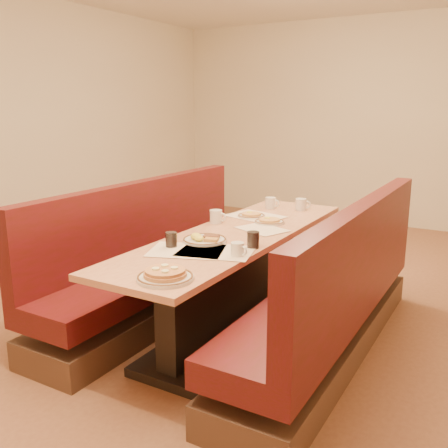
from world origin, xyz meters
The scene contains 19 objects.
ground centered at (0.00, 0.00, 0.00)m, with size 8.00×8.00×0.00m, color #9E6647.
room_envelope centered at (0.00, 0.00, 1.93)m, with size 6.04×8.04×2.82m.
diner_table centered at (0.00, 0.00, 0.37)m, with size 0.70×2.50×0.75m.
booth_left centered at (-0.73, 0.00, 0.36)m, with size 0.55×2.50×1.05m.
booth_right centered at (0.73, 0.00, 0.36)m, with size 0.55×2.50×1.05m.
placemat_near_left centered at (-0.05, -0.57, 0.75)m, with size 0.45×0.34×0.00m, color beige.
placemat_near_right centered at (0.12, -0.49, 0.75)m, with size 0.45×0.34×0.00m, color beige.
placemat_far_left centered at (-0.12, 0.53, 0.75)m, with size 0.44×0.33×0.00m, color beige.
placemat_far_right centered at (0.12, 0.16, 0.75)m, with size 0.34×0.26×0.00m, color beige.
pancake_plate centered at (0.15, -1.06, 0.77)m, with size 0.30×0.30×0.07m.
eggs_plate centered at (-0.07, -0.33, 0.77)m, with size 0.30×0.30×0.06m.
extra_plate_mid centered at (0.08, 0.37, 0.77)m, with size 0.23×0.23×0.05m.
extra_plate_far centered at (-0.14, 0.50, 0.77)m, with size 0.22×0.22×0.04m.
coffee_mug_a centered at (0.28, -0.51, 0.79)m, with size 0.11×0.08×0.09m.
coffee_mug_b centered at (-0.28, 0.17, 0.80)m, with size 0.14×0.10×0.10m.
coffee_mug_c centered at (0.11, 0.96, 0.80)m, with size 0.13×0.09×0.10m.
coffee_mug_d centered at (-0.15, 0.89, 0.80)m, with size 0.13×0.09×0.10m.
soda_tumbler_near centered at (-0.18, -0.55, 0.80)m, with size 0.07×0.07×0.10m.
soda_tumbler_mid centered at (0.28, -0.30, 0.80)m, with size 0.08×0.08×0.11m.
Camera 1 is at (1.65, -3.03, 1.64)m, focal length 40.00 mm.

